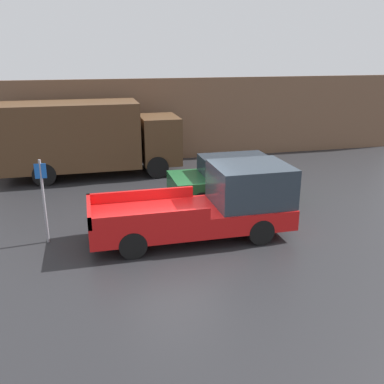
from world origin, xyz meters
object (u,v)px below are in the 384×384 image
Objects in this scene: pickup_truck at (213,204)px; parking_sign at (43,197)px; car at (233,179)px; delivery_truck at (87,137)px.

parking_sign reaches higher than pickup_truck.
car is 6.62m from delivery_truck.
pickup_truck is 0.78× the size of delivery_truck.
delivery_truck reaches higher than pickup_truck.
car is at bearing 18.58° from parking_sign.
parking_sign is (-6.05, -2.03, 0.51)m from car.
parking_sign reaches higher than car.
pickup_truck is 1.32× the size of car.
pickup_truck is 2.39× the size of parking_sign.
delivery_truck is at bearing 114.50° from pickup_truck.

